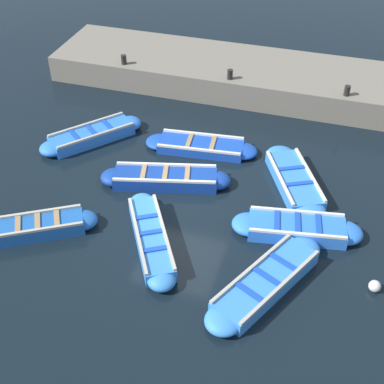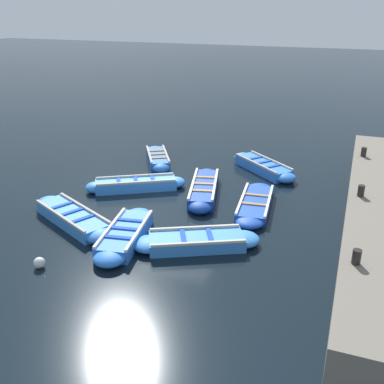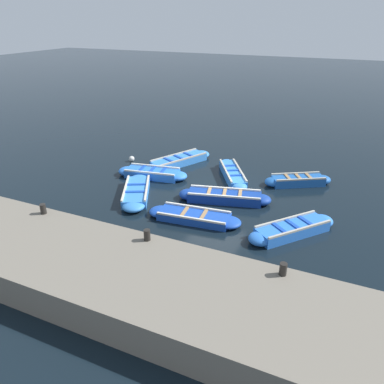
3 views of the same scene
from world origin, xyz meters
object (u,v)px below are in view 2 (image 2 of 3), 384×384
Objects in this scene: boat_alongside at (136,185)px; boat_bow_out at (263,167)px; boat_mid_row at (158,159)px; boat_outer_right at (125,235)px; boat_near_quay at (197,241)px; boat_centre at (73,218)px; bollard_north at (364,152)px; buoy_orange_near at (47,203)px; boat_outer_left at (255,204)px; bollard_mid_south at (357,257)px; buoy_yellow_far at (39,263)px; boat_drifting at (204,189)px; bollard_mid_north at (361,191)px.

boat_alongside is 1.08× the size of boat_bow_out.
boat_bow_out is at bearing -172.78° from boat_mid_row.
boat_near_quay is at bearing -169.61° from boat_outer_right.
boat_centre is at bearing 79.11° from boat_alongside.
boat_centre is at bearing -0.64° from boat_near_quay.
boat_alongside is 4.77m from boat_near_quay.
bollard_north is at bearing -174.66° from boat_bow_out.
boat_alongside is 10.81× the size of buoy_orange_near.
bollard_mid_south is (-3.24, 4.19, 1.00)m from boat_outer_left.
bollard_mid_south reaches higher than buoy_yellow_far.
boat_centre is at bearing 154.90° from buoy_orange_near.
boat_alongside is at bearing 26.89° from bollard_north.
boat_alongside is at bearing -0.45° from boat_outer_left.
bollard_mid_south is (-5.24, 4.71, 0.95)m from boat_drifting.
bollard_mid_south is (-7.73, 4.23, 0.96)m from boat_alongside.
boat_centre reaches higher than buoy_yellow_far.
boat_mid_row is (0.49, -3.00, 0.00)m from boat_alongside.
boat_mid_row is at bearing -31.37° from boat_outer_left.
boat_bow_out reaches higher than boat_mid_row.
boat_outer_right is 7.57m from boat_bow_out.
boat_bow_out is at bearing -124.35° from boat_centre.
boat_drifting is at bearing -111.63° from buoy_yellow_far.
boat_drifting is at bearing -74.05° from boat_near_quay.
boat_outer_right is (-1.48, 3.57, -0.00)m from boat_alongside.
bollard_mid_south is at bearing 90.00° from bollard_mid_north.
boat_drifting is 12.15× the size of buoy_orange_near.
boat_centre reaches higher than boat_outer_left.
bollard_north reaches higher than boat_outer_right.
boat_mid_row is 8.66m from buoy_yellow_far.
boat_outer_left is (-4.99, 3.04, -0.05)m from boat_mid_row.
boat_outer_left is at bearing -160.00° from buoy_orange_near.
boat_drifting is at bearing -130.55° from boat_centre.
bollard_mid_north is (-3.75, 3.73, 0.96)m from boat_bow_out.
boat_centre is 8.46m from bollard_mid_south.
bollard_mid_north reaches higher than boat_centre.
boat_outer_left is (-5.10, -3.11, -0.04)m from boat_centre.
boat_mid_row is 5.84m from boat_outer_left.
boat_centre is 5.98m from boat_outer_left.
bollard_north is at bearing -128.72° from buoy_yellow_far.
bollard_north and bollard_mid_south have the same top height.
boat_outer_right is 3.76m from buoy_orange_near.
boat_alongside is at bearing 41.87° from boat_bow_out.
boat_drifting is 3.43m from boat_bow_out.
boat_centre is 8.91m from bollard_mid_north.
boat_centre reaches higher than boat_near_quay.
boat_near_quay is 5.70m from buoy_orange_near.
buoy_orange_near is 1.10× the size of buoy_yellow_far.
boat_drifting reaches higher than buoy_yellow_far.
bollard_mid_north is 10.15m from buoy_orange_near.
boat_outer_right is at bearing 75.94° from boat_drifting.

